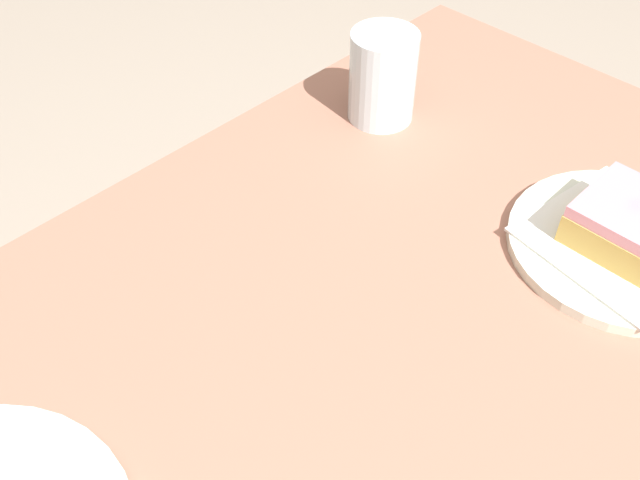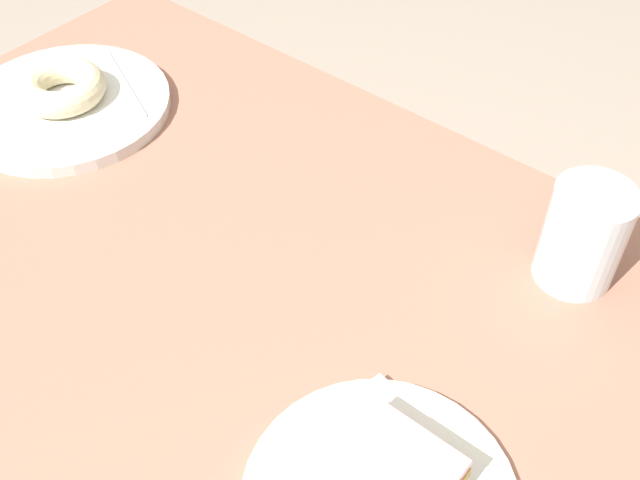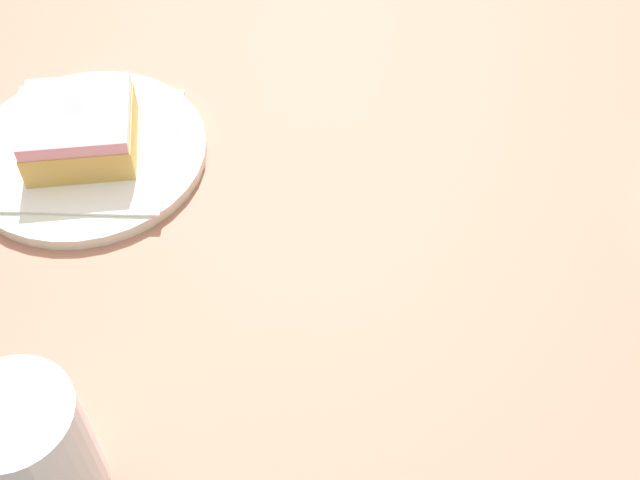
# 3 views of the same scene
# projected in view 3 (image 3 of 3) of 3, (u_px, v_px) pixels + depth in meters

# --- Properties ---
(table) EXTENTS (0.98, 0.73, 0.71)m
(table) POSITION_uv_depth(u_px,v_px,m) (357.00, 248.00, 0.78)
(table) COLOR #A16855
(table) RESTS_ON ground_plane
(plate_glazed_square) EXTENTS (0.20, 0.20, 0.01)m
(plate_glazed_square) POSITION_uv_depth(u_px,v_px,m) (87.00, 153.00, 0.71)
(plate_glazed_square) COLOR silver
(plate_glazed_square) RESTS_ON table
(napkin_glazed_square) EXTENTS (0.17, 0.17, 0.00)m
(napkin_glazed_square) POSITION_uv_depth(u_px,v_px,m) (85.00, 148.00, 0.71)
(napkin_glazed_square) COLOR white
(napkin_glazed_square) RESTS_ON plate_glazed_square
(donut_glazed_square) EXTENTS (0.09, 0.09, 0.04)m
(donut_glazed_square) POSITION_uv_depth(u_px,v_px,m) (80.00, 129.00, 0.69)
(donut_glazed_square) COLOR gold
(donut_glazed_square) RESTS_ON napkin_glazed_square
(water_glass) EXTENTS (0.07, 0.07, 0.10)m
(water_glass) POSITION_uv_depth(u_px,v_px,m) (32.00, 452.00, 0.49)
(water_glass) COLOR silver
(water_glass) RESTS_ON table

